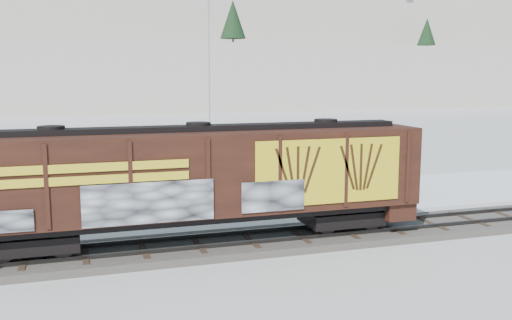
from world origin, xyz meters
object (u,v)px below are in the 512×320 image
object	(u,v)px
car_silver	(77,194)
car_white	(264,183)
car_dark	(373,181)
flagpole	(211,103)
hopper_railcar	(199,176)

from	to	relation	value
car_silver	car_white	world-z (taller)	car_silver
car_white	car_dark	bearing A→B (deg)	-120.24
car_white	car_dark	world-z (taller)	car_dark
flagpole	car_silver	size ratio (longest dim) A/B	3.08
flagpole	car_silver	xyz separation A→B (m)	(-7.80, -4.60, -4.09)
flagpole	car_white	size ratio (longest dim) A/B	3.00
flagpole	car_white	world-z (taller)	flagpole
car_silver	car_white	xyz separation A→B (m)	(9.68, 0.19, -0.00)
hopper_railcar	car_silver	size ratio (longest dim) A/B	4.03
hopper_railcar	car_silver	xyz separation A→B (m)	(-4.35, 8.30, -2.07)
hopper_railcar	car_dark	xyz separation A→B (m)	(11.06, 6.94, -2.02)
hopper_railcar	flagpole	world-z (taller)	flagpole
hopper_railcar	car_dark	distance (m)	13.21
flagpole	car_silver	bearing A→B (deg)	-149.49
car_silver	car_white	distance (m)	9.68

